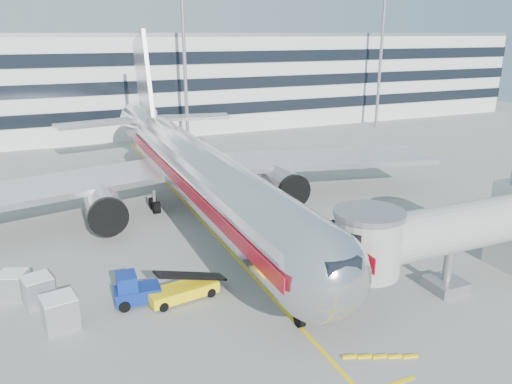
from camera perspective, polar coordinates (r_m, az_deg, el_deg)
name	(u,v)px	position (r m, az deg, el deg)	size (l,w,h in m)	color
ground	(245,267)	(35.19, -1.26, -8.61)	(180.00, 180.00, 0.00)	gray
lead_in_line	(202,220)	(43.85, -6.23, -3.22)	(0.25, 70.00, 0.01)	yellow
main_jet	(194,169)	(44.12, -7.09, 2.66)	(50.95, 48.70, 16.06)	silver
jet_bridge	(473,229)	(34.15, 23.51, -3.92)	(17.80, 4.50, 7.00)	silver
terminal	(113,82)	(88.31, -16.04, 12.01)	(150.00, 24.25, 15.60)	silver
light_mast_centre	(184,38)	(73.94, -8.28, 17.00)	(2.40, 1.20, 25.45)	gray
light_mast_east	(382,37)	(89.30, 14.22, 16.77)	(2.40, 1.20, 25.45)	gray
belt_loader	(183,290)	(31.40, -8.37, -11.01)	(4.63, 2.22, 2.17)	yellow
baggage_tug	(134,290)	(31.33, -13.76, -10.88)	(2.77, 1.86, 2.02)	navy
cargo_container_left	(38,290)	(33.24, -23.64, -10.23)	(1.97, 1.97, 1.73)	#AAACB1
cargo_container_right	(13,285)	(34.51, -26.02, -9.56)	(2.05, 2.05, 1.67)	#AAACB1
cargo_container_front	(60,312)	(30.26, -21.50, -12.65)	(2.01, 2.01, 1.86)	#AAACB1
ramp_worker	(134,290)	(31.10, -13.79, -10.86)	(0.73, 0.48, 2.00)	#9BFC1A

